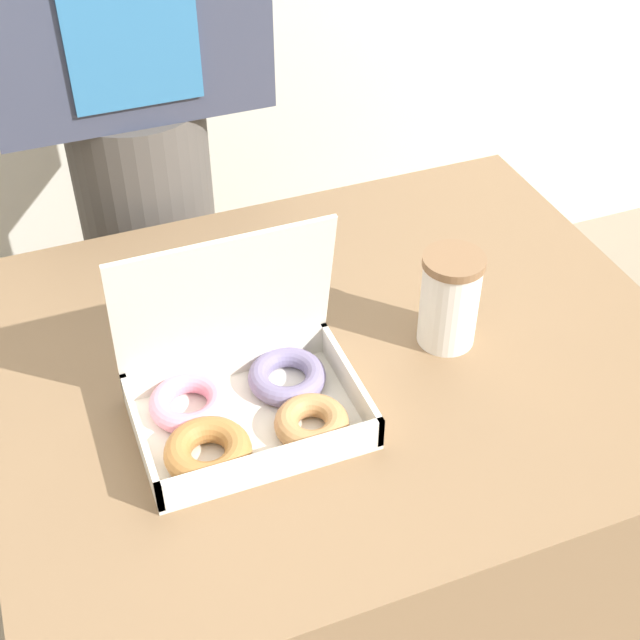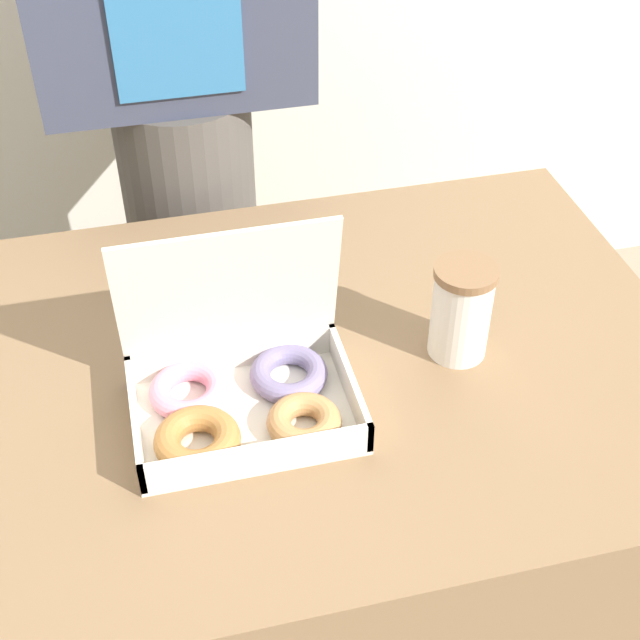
# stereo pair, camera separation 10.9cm
# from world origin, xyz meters

# --- Properties ---
(ground_plane) EXTENTS (14.00, 14.00, 0.00)m
(ground_plane) POSITION_xyz_m (0.00, 0.00, 0.00)
(ground_plane) COLOR gray
(table) EXTENTS (0.96, 0.78, 0.71)m
(table) POSITION_xyz_m (0.00, 0.00, 0.36)
(table) COLOR brown
(table) RESTS_ON ground_plane
(donut_box) EXTENTS (0.28, 0.22, 0.24)m
(donut_box) POSITION_xyz_m (-0.16, -0.08, 0.75)
(donut_box) COLOR silver
(donut_box) RESTS_ON table
(coffee_cup) EXTENTS (0.08, 0.08, 0.14)m
(coffee_cup) POSITION_xyz_m (0.15, -0.04, 0.78)
(coffee_cup) COLOR silver
(coffee_cup) RESTS_ON table
(person_customer) EXTENTS (0.45, 0.25, 1.61)m
(person_customer) POSITION_xyz_m (-0.15, 0.56, 0.86)
(person_customer) COLOR #4C4742
(person_customer) RESTS_ON ground_plane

